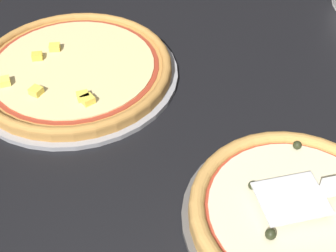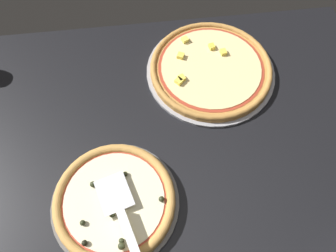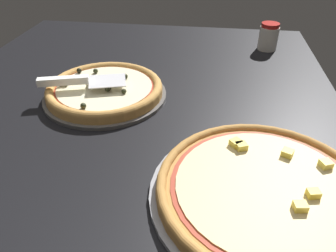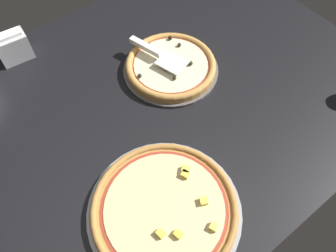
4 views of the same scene
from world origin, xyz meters
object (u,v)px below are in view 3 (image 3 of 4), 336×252
(parmesan_shaker, at_px, (268,37))
(serving_spatula, at_px, (74,81))
(pizza_front, at_px, (105,89))
(pizza_back, at_px, (265,188))

(parmesan_shaker, bearing_deg, serving_spatula, -50.18)
(pizza_front, xyz_separation_m, pizza_back, (0.33, 0.41, -0.00))
(serving_spatula, relative_size, parmesan_shaker, 2.43)
(pizza_front, height_order, parmesan_shaker, parmesan_shaker)
(pizza_front, xyz_separation_m, parmesan_shaker, (-0.44, 0.49, 0.02))
(pizza_front, height_order, pizza_back, pizza_front)
(pizza_front, distance_m, pizza_back, 0.53)
(serving_spatula, bearing_deg, parmesan_shaker, 129.82)
(pizza_front, distance_m, parmesan_shaker, 0.66)
(pizza_front, relative_size, parmesan_shaker, 3.30)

